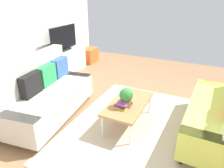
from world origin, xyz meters
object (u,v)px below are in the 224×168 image
object	(u,v)px
bottle_0	(58,49)
bottle_1	(61,49)
couch_beige	(45,94)
coffee_table	(128,104)
tv_console	(65,61)
storage_trunk	(89,55)
couch_green	(223,113)
potted_plant	(126,97)
vase_0	(48,52)
tv	(64,39)
vase_1	(51,50)
table_book_0	(124,106)

from	to	relation	value
bottle_0	bottle_1	bearing A→B (deg)	0.00
couch_beige	coffee_table	xyz separation A→B (m)	(0.40, -1.42, -0.06)
coffee_table	tv_console	distance (m)	2.95
bottle_1	storage_trunk	bearing A→B (deg)	-2.67
tv_console	couch_green	bearing A→B (deg)	-108.30
tv_console	coffee_table	bearing A→B (deg)	-122.28
storage_trunk	potted_plant	size ratio (longest dim) A/B	1.62
couch_beige	vase_0	world-z (taller)	couch_beige
tv	vase_1	xyz separation A→B (m)	(-0.44, 0.07, -0.22)
vase_0	bottle_1	size ratio (longest dim) A/B	1.17
couch_green	vase_0	xyz separation A→B (m)	(0.71, 3.96, 0.28)
vase_0	storage_trunk	bearing A→B (deg)	-5.10
tv_console	bottle_1	distance (m)	0.44
tv_console	tv	bearing A→B (deg)	-90.00
storage_trunk	vase_0	size ratio (longest dim) A/B	2.97
storage_trunk	table_book_0	distance (m)	3.70
potted_plant	vase_0	xyz separation A→B (m)	(1.13, 2.56, 0.13)
tv_console	bottle_1	world-z (taller)	bottle_1
vase_0	bottle_0	size ratio (longest dim) A/B	0.77
storage_trunk	potted_plant	bearing A→B (deg)	-139.48
tv	vase_0	size ratio (longest dim) A/B	5.71
vase_1	table_book_0	bearing A→B (deg)	-117.19
bottle_1	coffee_table	bearing A→B (deg)	-119.48
coffee_table	tv_console	world-z (taller)	tv_console
table_book_0	bottle_0	xyz separation A→B (m)	(1.45, 2.43, 0.32)
tv_console	tv	distance (m)	0.63
tv_console	potted_plant	xyz separation A→B (m)	(-1.71, -2.51, 0.27)
potted_plant	table_book_0	world-z (taller)	potted_plant
couch_green	table_book_0	size ratio (longest dim) A/B	8.02
potted_plant	vase_0	world-z (taller)	vase_0
tv	bottle_1	size ratio (longest dim) A/B	6.67
storage_trunk	tv_console	bearing A→B (deg)	174.81
couch_beige	couch_green	distance (m)	2.92
couch_beige	table_book_0	size ratio (longest dim) A/B	8.30
vase_0	tv	bearing A→B (deg)	-6.88
storage_trunk	vase_1	world-z (taller)	vase_1
coffee_table	vase_0	size ratio (longest dim) A/B	6.29
table_book_0	bottle_0	distance (m)	2.85
coffee_table	table_book_0	xyz separation A→B (m)	(-0.16, 0.02, 0.04)
couch_green	coffee_table	size ratio (longest dim) A/B	1.75
vase_1	couch_beige	bearing A→B (deg)	-143.90
potted_plant	tv	bearing A→B (deg)	55.41
storage_trunk	bottle_1	size ratio (longest dim) A/B	3.47
storage_trunk	vase_1	size ratio (longest dim) A/B	2.78
potted_plant	vase_1	distance (m)	2.86
coffee_table	potted_plant	bearing A→B (deg)	-175.07
vase_1	bottle_1	xyz separation A→B (m)	(0.25, -0.09, -0.02)
couch_green	bottle_0	bearing A→B (deg)	77.18
storage_trunk	tv	bearing A→B (deg)	175.84
tv_console	vase_1	bearing A→B (deg)	173.46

